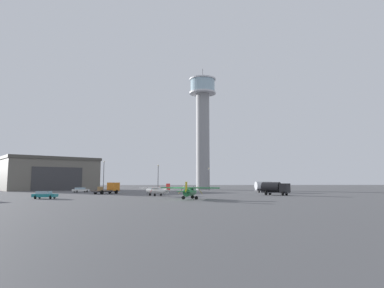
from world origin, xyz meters
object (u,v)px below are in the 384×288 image
object	(u,v)px
car_white	(81,190)
light_post_west	(104,173)
truck_fuel_tanker_black	(275,188)
car_teal	(45,195)
airplane_white	(158,190)
truck_fuel_tanker_silver	(267,186)
truck_flatbed_orange	(110,188)
light_post_east	(209,177)
control_tower	(203,121)
airplane_green	(190,191)
light_post_north	(158,175)

from	to	relation	value
car_white	light_post_west	size ratio (longest dim) A/B	0.46
truck_fuel_tanker_black	light_post_west	xyz separation A→B (m)	(-45.60, 36.34, 4.06)
car_teal	light_post_west	size ratio (longest dim) A/B	0.43
airplane_white	truck_fuel_tanker_silver	xyz separation A→B (m)	(28.89, 19.33, 0.45)
car_teal	light_post_west	world-z (taller)	light_post_west
truck_flatbed_orange	light_post_east	bearing A→B (deg)	-12.52
airplane_white	light_post_east	size ratio (longest dim) A/B	1.03
airplane_white	truck_fuel_tanker_silver	bearing A→B (deg)	-106.87
car_white	light_post_east	world-z (taller)	light_post_east
truck_fuel_tanker_silver	car_teal	size ratio (longest dim) A/B	1.65
car_teal	light_post_west	bearing A→B (deg)	92.50
truck_fuel_tanker_silver	light_post_west	bearing A→B (deg)	149.63
control_tower	truck_fuel_tanker_black	world-z (taller)	control_tower
truck_fuel_tanker_silver	truck_flatbed_orange	distance (m)	41.98
light_post_east	car_teal	bearing A→B (deg)	-126.09
truck_fuel_tanker_silver	light_post_west	world-z (taller)	light_post_west
airplane_white	airplane_green	xyz separation A→B (m)	(6.24, -13.47, 0.19)
truck_fuel_tanker_black	light_post_east	xyz separation A→B (m)	(-11.18, 34.87, 2.89)
airplane_white	truck_fuel_tanker_black	bearing A→B (deg)	-135.55
truck_fuel_tanker_silver	light_post_north	size ratio (longest dim) A/B	0.86
truck_fuel_tanker_black	car_teal	xyz separation A→B (m)	(-45.62, -12.36, -0.90)
control_tower	car_white	size ratio (longest dim) A/B	10.15
truck_fuel_tanker_silver	car_teal	bearing A→B (deg)	-157.41
control_tower	truck_fuel_tanker_black	xyz separation A→B (m)	(12.00, -48.39, -23.86)
airplane_green	light_post_west	world-z (taller)	light_post_west
control_tower	airplane_green	xyz separation A→B (m)	(-7.78, -64.19, -24.08)
truck_flatbed_orange	car_white	bearing A→B (deg)	79.78
car_teal	light_post_east	distance (m)	58.58
truck_flatbed_orange	car_white	xyz separation A→B (m)	(-10.02, 10.53, -0.60)
airplane_green	light_post_north	bearing A→B (deg)	23.56
truck_flatbed_orange	car_white	world-z (taller)	truck_flatbed_orange
truck_fuel_tanker_silver	truck_flatbed_orange	world-z (taller)	truck_fuel_tanker_silver
light_post_east	truck_fuel_tanker_black	bearing A→B (deg)	-72.22
control_tower	truck_fuel_tanker_silver	bearing A→B (deg)	-64.66
car_teal	airplane_white	bearing A→B (deg)	29.65
car_teal	light_post_north	distance (m)	41.15
truck_fuel_tanker_silver	airplane_white	bearing A→B (deg)	-154.83
truck_fuel_tanker_black	light_post_north	xyz separation A→B (m)	(-27.27, 24.25, 3.12)
truck_fuel_tanker_black	car_teal	bearing A→B (deg)	-124.14
truck_fuel_tanker_black	light_post_west	size ratio (longest dim) A/B	0.62
airplane_green	light_post_north	xyz separation A→B (m)	(-7.49, 40.05, 3.35)
airplane_white	truck_fuel_tanker_black	xyz separation A→B (m)	(26.03, 2.33, 0.42)
truck_fuel_tanker_silver	car_teal	world-z (taller)	truck_fuel_tanker_silver
truck_flatbed_orange	truck_fuel_tanker_silver	bearing A→B (deg)	-45.24
airplane_green	car_teal	world-z (taller)	airplane_green
airplane_white	light_post_west	xyz separation A→B (m)	(-19.57, 38.66, 4.48)
airplane_white	light_post_east	world-z (taller)	light_post_east
car_white	light_post_north	bearing A→B (deg)	-31.70
airplane_white	light_post_north	distance (m)	26.84
airplane_green	car_teal	size ratio (longest dim) A/B	2.49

